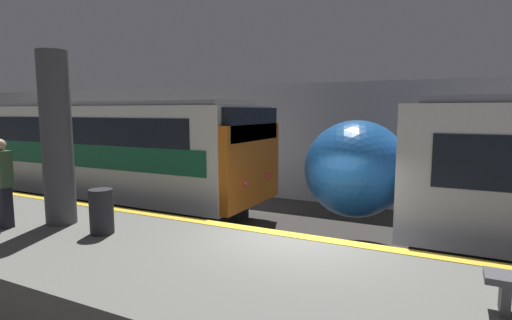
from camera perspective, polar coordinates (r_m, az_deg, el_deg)
The scene contains 7 objects.
ground_plane at distance 8.08m, azimuth 6.31°, elevation -17.30°, with size 120.00×120.00×0.00m, color #33302D.
platform at distance 6.29m, azimuth 0.02°, elevation -19.58°, with size 40.00×3.79×1.02m.
station_rear_barrier at distance 14.17m, azimuth 16.28°, elevation 2.05°, with size 50.00×0.15×4.32m.
support_pillar_near at distance 9.01m, azimuth -26.56°, elevation 2.72°, with size 0.60×0.60×3.50m.
train_boxy at distance 16.24m, azimuth -26.97°, elevation 1.11°, with size 16.56×3.12×3.60m.
person_waiting at distance 9.31m, azimuth -32.51°, elevation -2.52°, with size 0.38×0.24×1.77m.
trash_bin at distance 8.12m, azimuth -21.21°, elevation -6.87°, with size 0.44×0.44×0.85m.
Camera 1 is at (2.51, -6.92, 3.33)m, focal length 28.00 mm.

